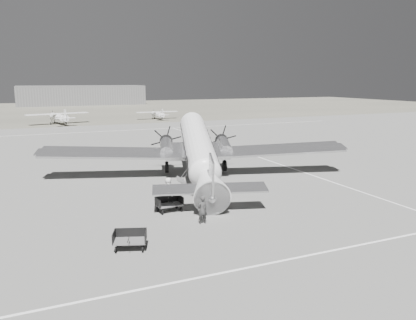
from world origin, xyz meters
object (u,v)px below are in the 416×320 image
Objects in this scene: dc3_airliner at (199,151)px; ground_crew at (202,210)px; ramp_agent at (169,195)px; light_plane_right at (158,115)px; hangar_main at (82,95)px; baggage_cart_near at (169,204)px; light_plane_left at (58,118)px; passenger at (168,189)px; baggage_cart_far at (130,240)px.

dc3_airliner is 10.58m from ground_crew.
ramp_agent reaches higher than ground_crew.
ground_crew is (-3.69, -9.76, -1.76)m from dc3_airliner.
hangar_main is at bearing 97.38° from light_plane_right.
light_plane_right is 64.33m from baggage_cart_near.
hangar_main is at bearing -1.13° from ramp_agent.
light_plane_right is at bearing -13.01° from ramp_agent.
light_plane_left is (-8.25, 52.65, -1.39)m from dc3_airliner.
dc3_airliner is 6.34m from passenger.
passenger is at bearing -98.58° from light_plane_left.
ground_crew is 3.80m from ramp_agent.
ramp_agent is at bearing -99.15° from light_plane_left.
light_plane_right is 5.32× the size of baggage_cart_near.
ramp_agent is 1.02× the size of passenger.
ground_crew is 1.01× the size of passenger.
light_plane_left is 59.56m from baggage_cart_near.
ground_crew reaches higher than baggage_cart_far.
ramp_agent is at bearing -106.38° from light_plane_right.
baggage_cart_near is 2.45m from passenger.
dc3_airliner reaches higher than passenger.
ground_crew is (-6.95, -127.77, -2.44)m from hangar_main.
hangar_main is 4.50× the size of light_plane_right.
baggage_cart_far is 6.98m from ramp_agent.
passenger is at bearing -87.96° from ground_crew.
dc3_airliner is (-3.26, -118.01, -0.68)m from hangar_main.
baggage_cart_near is 1.01× the size of ramp_agent.
hangar_main reaches higher than dc3_airliner.
passenger is at bearing -14.09° from ramp_agent.
light_plane_left is at bearing 88.24° from baggage_cart_near.
baggage_cart_near is 6.24m from baggage_cart_far.
baggage_cart_near reaches higher than baggage_cart_far.
light_plane_left is at bearing 6.06° from ramp_agent.
hangar_main is at bearing -95.69° from ground_crew.
light_plane_left is 57.28m from passenger.
baggage_cart_far is at bearing 148.30° from ramp_agent.
ramp_agent reaches higher than passenger.
dc3_airliner is 16.21× the size of passenger.
baggage_cart_far is (-11.77, -129.84, -2.81)m from hangar_main.
baggage_cart_far is (-3.70, -5.03, -0.00)m from baggage_cart_near.
baggage_cart_near is 0.85m from ramp_agent.
light_plane_right is at bearing 93.93° from dc3_airliner.
passenger is (0.47, 1.58, -0.02)m from ramp_agent.
dc3_airliner is at bearing 73.35° from baggage_cart_far.
light_plane_right reaches higher than baggage_cart_far.
baggage_cart_near is at bearing -106.40° from light_plane_right.
ground_crew is at bearing -74.37° from baggage_cart_near.
passenger is at bearing 68.34° from baggage_cart_near.
passenger reaches higher than baggage_cart_far.
hangar_main is 127.98m from ground_crew.
ground_crew is at bearing -93.11° from hangar_main.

